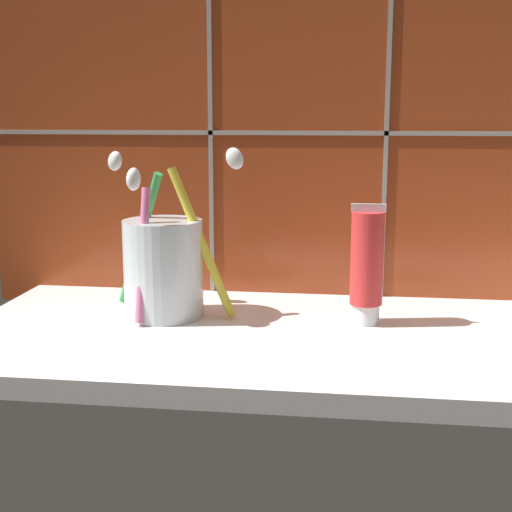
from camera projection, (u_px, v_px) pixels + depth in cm
name	position (u px, v px, depth cm)	size (l,w,h in cm)	color
sink_counter	(365.00, 344.00, 68.76)	(79.54, 30.77, 2.00)	white
tile_wall_backsplash	(370.00, 73.00, 78.80)	(89.54, 1.72, 54.46)	#933819
toothbrush_cup	(163.00, 265.00, 73.72)	(16.42, 10.80, 17.84)	silver
toothpaste_tube	(365.00, 265.00, 70.94)	(3.43, 3.27, 12.18)	white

